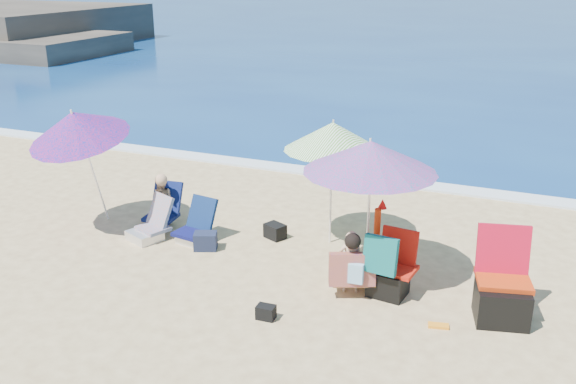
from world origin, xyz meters
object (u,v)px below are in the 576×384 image
at_px(umbrella_turquoise, 370,157).
at_px(person_left, 163,201).
at_px(furled_umbrella, 377,237).
at_px(camp_chair_right, 388,273).
at_px(umbrella_blue, 76,125).
at_px(chair_rainbow, 150,228).
at_px(camp_chair_left, 502,294).
at_px(person_center, 351,264).
at_px(umbrella_striped, 333,136).
at_px(chair_navy, 196,231).

relative_size(umbrella_turquoise, person_left, 2.22).
relative_size(furled_umbrella, camp_chair_right, 1.29).
relative_size(umbrella_blue, chair_rainbow, 2.75).
distance_m(chair_rainbow, person_left, 0.61).
bearing_deg(umbrella_turquoise, furled_umbrella, 20.60).
bearing_deg(umbrella_blue, person_left, 33.86).
relative_size(camp_chair_left, person_center, 1.27).
bearing_deg(camp_chair_right, person_left, 167.17).
xyz_separation_m(umbrella_striped, camp_chair_left, (2.61, -1.32, -1.34)).
xyz_separation_m(umbrella_turquoise, person_left, (-3.57, 0.60, -1.33)).
bearing_deg(camp_chair_right, camp_chair_left, -0.86).
xyz_separation_m(chair_rainbow, person_center, (3.39, -0.48, 0.24)).
bearing_deg(umbrella_striped, camp_chair_right, -46.94).
distance_m(furled_umbrella, person_left, 3.75).
distance_m(umbrella_turquoise, chair_navy, 3.17).
height_order(umbrella_striped, person_left, umbrella_striped).
height_order(umbrella_turquoise, umbrella_blue, umbrella_blue).
bearing_deg(furled_umbrella, chair_navy, 176.49).
relative_size(umbrella_striped, person_left, 2.15).
relative_size(umbrella_turquoise, person_center, 2.29).
bearing_deg(umbrella_striped, furled_umbrella, -44.38).
height_order(furled_umbrella, camp_chair_right, furled_umbrella).
bearing_deg(umbrella_turquoise, umbrella_striped, 130.00).
bearing_deg(camp_chair_right, chair_rainbow, 174.87).
bearing_deg(chair_rainbow, person_center, -8.05).
relative_size(furled_umbrella, chair_rainbow, 1.49).
bearing_deg(person_center, camp_chair_right, 16.76).
bearing_deg(person_center, person_left, 163.54).
bearing_deg(chair_rainbow, person_left, 101.17).
bearing_deg(umbrella_blue, camp_chair_left, -2.22).
bearing_deg(umbrella_striped, umbrella_turquoise, -50.00).
bearing_deg(umbrella_striped, person_left, -171.57).
bearing_deg(chair_rainbow, umbrella_turquoise, -0.76).
height_order(umbrella_turquoise, person_center, umbrella_turquoise).
distance_m(umbrella_turquoise, camp_chair_left, 2.28).
height_order(chair_rainbow, camp_chair_right, camp_chair_right).
bearing_deg(camp_chair_right, umbrella_turquoise, 141.44).
bearing_deg(person_left, chair_navy, -24.31).
bearing_deg(chair_navy, furled_umbrella, -3.51).
height_order(furled_umbrella, chair_rainbow, furled_umbrella).
distance_m(chair_navy, camp_chair_right, 3.17).
distance_m(umbrella_striped, person_left, 3.04).
height_order(umbrella_striped, chair_navy, umbrella_striped).
distance_m(chair_navy, person_left, 0.94).
xyz_separation_m(chair_navy, chair_rainbow, (-0.72, -0.18, -0.00)).
relative_size(umbrella_striped, umbrella_blue, 0.91).
relative_size(chair_rainbow, person_center, 0.89).
height_order(camp_chair_right, person_left, person_left).
xyz_separation_m(umbrella_blue, camp_chair_right, (4.95, -0.22, -1.40)).
xyz_separation_m(umbrella_blue, camp_chair_left, (6.35, -0.25, -1.40)).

